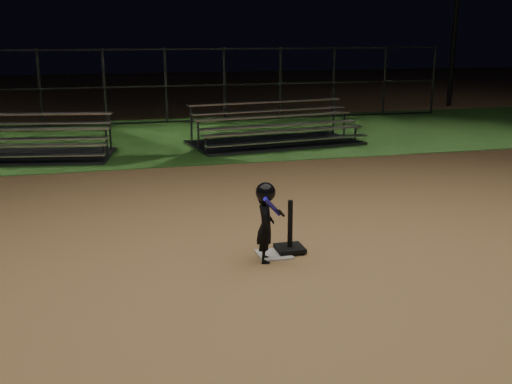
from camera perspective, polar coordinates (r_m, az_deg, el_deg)
name	(u,v)px	position (r m, az deg, el deg)	size (l,w,h in m)	color
ground	(274,255)	(8.39, 1.73, -5.99)	(80.00, 80.00, 0.00)	#A37A4A
grass_strip	(179,137)	(17.91, -7.30, 5.15)	(60.00, 8.00, 0.01)	#26541B
home_plate	(274,254)	(8.39, 1.73, -5.91)	(0.45, 0.45, 0.02)	beige
batting_tee	(290,242)	(8.47, 3.22, -4.71)	(0.38, 0.38, 0.73)	black
child_batter	(266,220)	(7.99, 0.92, -2.66)	(0.44, 0.56, 1.09)	black
bleacher_left	(23,150)	(15.79, -21.15, 3.73)	(4.48, 2.73, 1.03)	silver
bleacher_right	(275,136)	(16.66, 1.84, 5.32)	(4.82, 2.82, 1.12)	#A7A8AC
backstop_fence	(166,86)	(20.72, -8.51, 9.87)	(20.08, 0.08, 2.50)	#38383D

